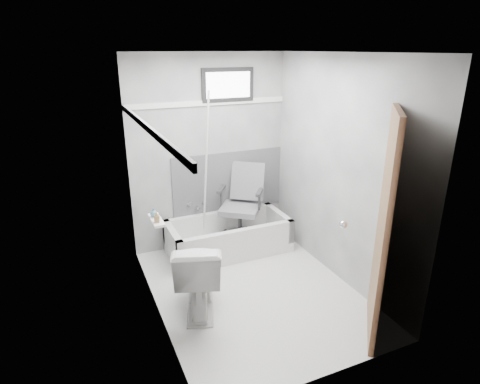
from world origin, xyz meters
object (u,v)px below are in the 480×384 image
door (434,239)px  toilet (198,274)px  office_chair (240,204)px  soap_bottle_a (157,217)px  bathtub (229,236)px  soap_bottle_b (154,212)px

door → toilet: bearing=142.8°
toilet → door: door is taller
office_chair → soap_bottle_a: office_chair is taller
bathtub → door: bearing=-68.2°
bathtub → soap_bottle_a: 1.52m
toilet → soap_bottle_b: soap_bottle_b is taller
door → soap_bottle_a: (-1.92, 1.40, -0.03)m
door → soap_bottle_b: door is taller
door → soap_bottle_b: size_ratio=23.58×
office_chair → soap_bottle_b: 1.46m
office_chair → soap_bottle_b: bearing=-113.1°
toilet → soap_bottle_a: bearing=-11.3°
soap_bottle_b → soap_bottle_a: bearing=-90.0°
door → soap_bottle_a: size_ratio=19.19×
toilet → soap_bottle_a: soap_bottle_a is taller
office_chair → soap_bottle_a: 1.53m
soap_bottle_a → toilet: bearing=-30.5°
bathtub → office_chair: bearing=15.4°
bathtub → door: 2.51m
office_chair → soap_bottle_b: (-1.22, -0.72, 0.36)m
door → soap_bottle_a: 2.38m
office_chair → soap_bottle_b: size_ratio=11.28×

